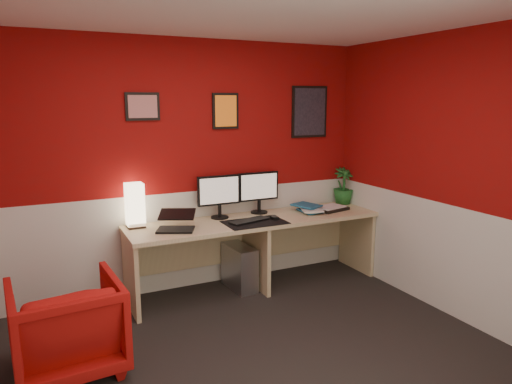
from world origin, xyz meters
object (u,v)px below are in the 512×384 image
monitor_right (259,186)px  pc_tower (239,267)px  shoji_lamp (135,207)px  zen_tray (331,209)px  armchair (67,326)px  desk (256,253)px  laptop (175,219)px  monitor_left (219,190)px  potted_plant (343,186)px

monitor_right → pc_tower: size_ratio=1.29×
shoji_lamp → zen_tray: (2.06, -0.21, -0.18)m
shoji_lamp → armchair: (-0.71, -1.01, -0.59)m
monitor_right → armchair: bearing=-153.2°
desk → armchair: size_ratio=3.49×
monitor_right → pc_tower: bearing=-151.5°
laptop → monitor_left: size_ratio=0.57×
shoji_lamp → potted_plant: 2.37m
monitor_left → desk: bearing=-31.3°
shoji_lamp → pc_tower: 1.23m
monitor_left → armchair: monitor_left is taller
laptop → shoji_lamp: bearing=162.2°
shoji_lamp → monitor_left: (0.84, -0.02, 0.09)m
desk → zen_tray: (0.90, -0.00, 0.38)m
monitor_left → pc_tower: bearing=-42.6°
shoji_lamp → monitor_right: bearing=0.4°
shoji_lamp → armchair: 1.37m
zen_tray → pc_tower: size_ratio=0.78×
monitor_left → armchair: size_ratio=0.78×
laptop → zen_tray: 1.76m
shoji_lamp → zen_tray: size_ratio=1.14×
shoji_lamp → potted_plant: (2.37, -0.00, 0.01)m
pc_tower → laptop: bearing=-173.9°
monitor_right → potted_plant: monitor_right is taller
desk → laptop: laptop is taller
desk → monitor_left: monitor_left is taller
zen_tray → monitor_right: bearing=163.7°
monitor_left → monitor_right: size_ratio=1.00×
potted_plant → armchair: 3.30m
laptop → zen_tray: laptop is taller
desk → shoji_lamp: bearing=169.8°
shoji_lamp → potted_plant: size_ratio=0.96×
monitor_left → pc_tower: monitor_left is taller
monitor_right → pc_tower: (-0.31, -0.17, -0.80)m
shoji_lamp → potted_plant: bearing=-0.1°
laptop → monitor_right: bearing=41.5°
desk → laptop: (-0.86, -0.07, 0.47)m
desk → monitor_left: 0.75m
zen_tray → pc_tower: (-1.07, 0.06, -0.52)m
laptop → pc_tower: laptop is taller
monitor_left → shoji_lamp: bearing=178.9°
monitor_left → monitor_right: bearing=3.2°
laptop → armchair: laptop is taller
shoji_lamp → laptop: bearing=-43.1°
monitor_right → shoji_lamp: bearing=-179.6°
zen_tray → armchair: zen_tray is taller
monitor_right → zen_tray: bearing=-16.3°
desk → zen_tray: zen_tray is taller
armchair → monitor_left: bearing=-151.7°
zen_tray → pc_tower: zen_tray is taller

